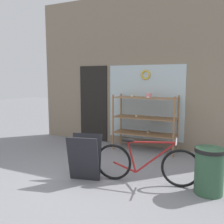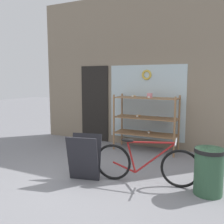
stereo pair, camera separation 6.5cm
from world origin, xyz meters
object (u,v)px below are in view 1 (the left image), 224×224
(display_case, at_px, (145,117))
(sandwich_board, at_px, (85,158))
(bicycle, at_px, (145,163))
(trash_bin, at_px, (209,169))

(display_case, distance_m, sandwich_board, 2.26)
(bicycle, relative_size, sandwich_board, 2.23)
(display_case, relative_size, sandwich_board, 1.95)
(trash_bin, bearing_deg, bicycle, -177.15)
(sandwich_board, bearing_deg, bicycle, 3.95)
(bicycle, xyz_separation_m, sandwich_board, (-1.00, -0.31, 0.06))
(sandwich_board, xyz_separation_m, trash_bin, (1.99, 0.36, -0.01))
(display_case, bearing_deg, bicycle, -71.97)
(display_case, bearing_deg, trash_bin, -48.64)
(bicycle, distance_m, sandwich_board, 1.05)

